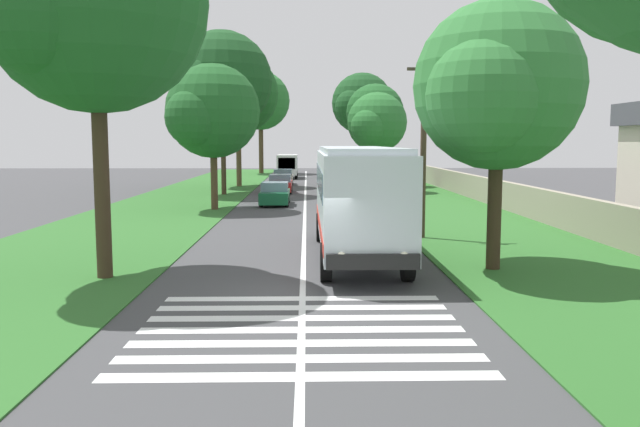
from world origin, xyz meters
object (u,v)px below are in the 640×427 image
(roadside_tree_left_4, at_px, (236,96))
(roadside_tree_right_0, at_px, (493,91))
(roadside_tree_left_3, at_px, (221,84))
(roadside_tree_left_2, at_px, (92,6))
(roadside_tree_left_0, at_px, (211,114))
(utility_pole, at_px, (423,143))
(trailing_car_2, at_px, (283,177))
(roadside_tree_right_1, at_px, (376,124))
(trailing_car_1, at_px, (280,184))
(trailing_minibus_0, at_px, (288,164))
(roadside_tree_left_1, at_px, (259,102))
(coach_bus, at_px, (356,194))
(trailing_car_0, at_px, (275,194))
(roadside_tree_right_3, at_px, (361,105))
(roadside_tree_right_2, at_px, (374,115))

(roadside_tree_left_4, bearing_deg, roadside_tree_right_0, -162.44)
(roadside_tree_left_3, xyz_separation_m, roadside_tree_left_4, (8.53, -0.14, -0.22))
(roadside_tree_left_2, distance_m, roadside_tree_right_0, 11.76)
(roadside_tree_left_0, xyz_separation_m, utility_pole, (-11.31, -10.11, -1.65))
(trailing_car_2, bearing_deg, roadside_tree_right_1, -138.73)
(roadside_tree_left_0, distance_m, roadside_tree_left_3, 11.20)
(trailing_car_1, height_order, trailing_minibus_0, trailing_minibus_0)
(roadside_tree_left_1, bearing_deg, utility_pole, -169.02)
(coach_bus, xyz_separation_m, trailing_car_0, (18.20, 3.67, -1.48))
(roadside_tree_left_4, distance_m, roadside_tree_right_1, 13.33)
(trailing_car_1, xyz_separation_m, roadside_tree_left_4, (7.03, 4.11, 7.21))
(trailing_car_1, distance_m, trailing_car_2, 9.41)
(trailing_car_0, height_order, roadside_tree_left_4, roadside_tree_left_4)
(trailing_minibus_0, xyz_separation_m, roadside_tree_right_3, (0.19, -7.88, 6.29))
(trailing_car_1, height_order, roadside_tree_right_0, roadside_tree_right_0)
(trailing_minibus_0, bearing_deg, trailing_car_2, 179.52)
(roadside_tree_left_3, bearing_deg, roadside_tree_right_1, -78.67)
(roadside_tree_left_4, height_order, utility_pole, roadside_tree_left_4)
(trailing_car_1, distance_m, roadside_tree_right_3, 22.87)
(trailing_car_1, distance_m, roadside_tree_left_2, 32.07)
(trailing_car_0, bearing_deg, trailing_car_1, 0.32)
(trailing_car_2, bearing_deg, coach_bus, -174.07)
(trailing_car_0, height_order, roadside_tree_right_2, roadside_tree_right_2)
(roadside_tree_left_1, bearing_deg, trailing_car_2, -170.16)
(roadside_tree_right_1, bearing_deg, trailing_car_0, 144.72)
(trailing_minibus_0, distance_m, roadside_tree_left_2, 51.63)
(roadside_tree_left_1, xyz_separation_m, roadside_tree_right_0, (-60.49, -11.40, -3.30))
(roadside_tree_left_3, bearing_deg, roadside_tree_left_1, -0.82)
(roadside_tree_left_3, bearing_deg, trailing_car_2, -20.65)
(roadside_tree_left_1, xyz_separation_m, utility_pole, (-54.13, -10.50, -4.88))
(roadside_tree_left_1, xyz_separation_m, roadside_tree_left_3, (-31.97, 0.46, -0.62))
(coach_bus, xyz_separation_m, utility_pole, (4.07, -2.99, 1.70))
(roadside_tree_left_4, xyz_separation_m, roadside_tree_right_1, (-6.20, -11.50, -2.63))
(trailing_car_1, distance_m, roadside_tree_right_2, 12.29)
(coach_bus, bearing_deg, utility_pole, -36.27)
(coach_bus, distance_m, trailing_car_2, 37.37)
(roadside_tree_right_0, distance_m, utility_pole, 6.61)
(coach_bus, height_order, roadside_tree_right_2, roadside_tree_right_2)
(roadside_tree_left_3, bearing_deg, roadside_tree_left_0, -175.53)
(trailing_car_2, relative_size, roadside_tree_left_1, 0.35)
(coach_bus, xyz_separation_m, roadside_tree_left_3, (26.24, 7.97, 5.96))
(roadside_tree_right_3, bearing_deg, trailing_car_0, 165.36)
(trailing_minibus_0, xyz_separation_m, roadside_tree_left_2, (-51.12, 3.85, 6.10))
(roadside_tree_left_2, bearing_deg, trailing_car_0, -10.38)
(roadside_tree_left_1, distance_m, roadside_tree_right_2, 25.87)
(roadside_tree_left_0, xyz_separation_m, roadside_tree_left_4, (19.39, 0.71, 2.38))
(roadside_tree_left_2, relative_size, roadside_tree_right_1, 1.41)
(roadside_tree_left_0, relative_size, roadside_tree_right_0, 1.03)
(roadside_tree_left_4, relative_size, roadside_tree_right_2, 1.29)
(trailing_minibus_0, bearing_deg, roadside_tree_right_0, -171.31)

